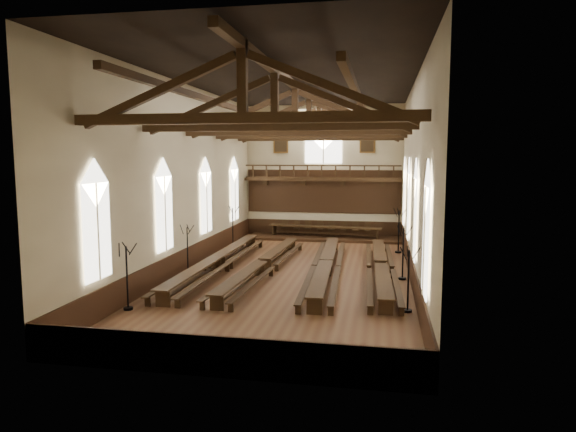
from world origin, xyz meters
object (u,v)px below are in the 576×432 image
(candelabrum_left_mid, at_px, (188,259))
(candelabrum_left_far, at_px, (233,234))
(refectory_row_c, at_px, (326,264))
(candelabrum_right_near, at_px, (408,292))
(refectory_row_b, at_px, (263,263))
(dais, at_px, (324,238))
(refectory_row_a, at_px, (218,259))
(candelabrum_right_far, at_px, (398,239))
(candelabrum_left_near, at_px, (128,290))
(refectory_row_d, at_px, (381,265))
(high_table, at_px, (324,228))
(candelabrum_right_mid, at_px, (403,263))

(candelabrum_left_mid, bearing_deg, candelabrum_left_far, 90.00)
(candelabrum_left_far, bearing_deg, refectory_row_c, -44.85)
(refectory_row_c, distance_m, candelabrum_right_near, 7.13)
(refectory_row_b, bearing_deg, candelabrum_right_near, -37.67)
(dais, bearing_deg, refectory_row_a, -112.05)
(candelabrum_left_far, relative_size, candelabrum_right_far, 0.97)
(refectory_row_a, relative_size, dais, 1.30)
(refectory_row_b, relative_size, candelabrum_right_near, 5.39)
(candelabrum_right_near, bearing_deg, candelabrum_left_mid, 156.70)
(candelabrum_left_far, bearing_deg, candelabrum_left_near, -90.00)
(refectory_row_a, bearing_deg, refectory_row_d, 1.87)
(refectory_row_c, height_order, dais, refectory_row_c)
(refectory_row_a, xyz_separation_m, candelabrum_right_far, (9.83, 6.79, 0.30))
(dais, height_order, candelabrum_left_far, candelabrum_left_far)
(candelabrum_left_mid, bearing_deg, refectory_row_d, 8.04)
(refectory_row_a, xyz_separation_m, candelabrum_left_mid, (-1.27, -1.13, 0.22))
(dais, bearing_deg, candelabrum_left_mid, -115.18)
(high_table, height_order, candelabrum_left_mid, candelabrum_left_mid)
(refectory_row_c, relative_size, refectory_row_d, 1.03)
(refectory_row_b, xyz_separation_m, candelabrum_left_near, (-3.89, -7.30, 0.31))
(candelabrum_left_mid, bearing_deg, refectory_row_c, 9.24)
(refectory_row_c, xyz_separation_m, high_table, (-1.34, 11.26, 0.29))
(candelabrum_left_far, distance_m, candelabrum_right_near, 17.16)
(refectory_row_a, bearing_deg, refectory_row_c, 0.38)
(candelabrum_left_far, height_order, candelabrum_right_far, candelabrum_right_far)
(candelabrum_left_far, distance_m, candelabrum_right_mid, 13.46)
(refectory_row_d, relative_size, candelabrum_left_near, 5.15)
(refectory_row_a, bearing_deg, dais, 67.95)
(refectory_row_a, distance_m, high_table, 12.19)
(refectory_row_a, height_order, refectory_row_c, refectory_row_a)
(refectory_row_d, relative_size, candelabrum_right_near, 5.37)
(refectory_row_c, relative_size, candelabrum_left_mid, 5.61)
(high_table, bearing_deg, refectory_row_b, -99.54)
(refectory_row_c, relative_size, dais, 1.29)
(high_table, relative_size, candelabrum_right_near, 3.21)
(high_table, distance_m, candelabrum_right_near, 17.99)
(refectory_row_b, bearing_deg, candelabrum_left_near, -118.02)
(candelabrum_left_near, height_order, candelabrum_right_mid, candelabrum_right_mid)
(dais, xyz_separation_m, candelabrum_left_far, (-5.84, -4.12, 0.75))
(candelabrum_left_mid, bearing_deg, candelabrum_left_near, -90.00)
(candelabrum_left_far, bearing_deg, candelabrum_left_mid, -90.00)
(refectory_row_b, bearing_deg, high_table, 80.46)
(refectory_row_b, xyz_separation_m, candelabrum_right_mid, (7.21, -0.09, 0.31))
(candelabrum_right_near, bearing_deg, refectory_row_d, 99.94)
(candelabrum_right_far, bearing_deg, candelabrum_left_near, -127.56)
(dais, height_order, candelabrum_right_near, candelabrum_right_near)
(refectory_row_a, distance_m, candelabrum_left_mid, 1.71)
(candelabrum_right_far, bearing_deg, candelabrum_left_far, 177.99)
(refectory_row_a, distance_m, refectory_row_d, 8.75)
(refectory_row_a, relative_size, candelabrum_right_mid, 5.34)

